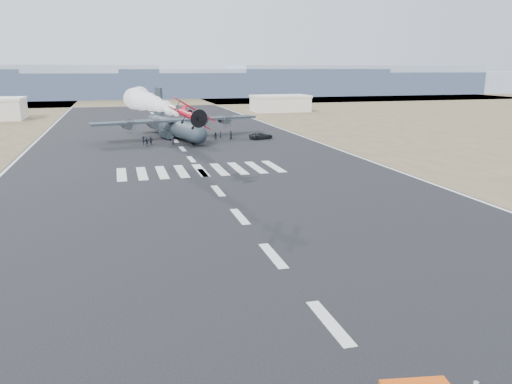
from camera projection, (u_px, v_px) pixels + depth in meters
name	position (u px, v px, depth m)	size (l,w,h in m)	color
ground	(330.00, 323.00, 31.43)	(500.00, 500.00, 0.00)	black
scrub_far	(141.00, 100.00, 246.46)	(500.00, 80.00, 0.00)	brown
runway_markings	(191.00, 159.00, 87.52)	(60.00, 260.00, 0.01)	silver
ridge_seg_c	(8.00, 82.00, 255.60)	(150.00, 50.00, 17.00)	#8C9BB2
ridge_seg_d	(138.00, 85.00, 272.94)	(150.00, 50.00, 13.00)	#8C9BB2
ridge_seg_e	(252.00, 82.00, 289.56)	(150.00, 50.00, 15.00)	#8C9BB2
ridge_seg_f	(354.00, 80.00, 306.17)	(150.00, 50.00, 17.00)	#8C9BB2
ridge_seg_g	(445.00, 82.00, 323.51)	(150.00, 50.00, 13.00)	#8C9BB2
hangar_right	(280.00, 103.00, 182.87)	(20.50, 12.50, 5.90)	beige
aerobatic_biplane	(190.00, 115.00, 59.53)	(5.38, 5.54, 4.23)	red
smoke_trail	(143.00, 100.00, 83.10)	(6.83, 32.36, 3.81)	white
transport_aircraft	(174.00, 126.00, 113.05)	(37.83, 30.95, 11.00)	#212A31
support_vehicle	(261.00, 136.00, 112.29)	(2.48, 5.39, 1.50)	black
crew_a	(221.00, 135.00, 113.20)	(0.59, 0.48, 1.61)	black
crew_b	(231.00, 135.00, 112.51)	(0.87, 0.53, 1.78)	black
crew_c	(144.00, 140.00, 104.33)	(1.17, 0.55, 1.82)	black
crew_d	(147.00, 142.00, 101.60)	(1.05, 0.54, 1.80)	black
crew_e	(173.00, 140.00, 104.05)	(0.88, 0.54, 1.81)	black
crew_f	(151.00, 141.00, 104.20)	(1.54, 0.50, 1.66)	black
crew_g	(231.00, 136.00, 110.71)	(0.63, 0.52, 1.74)	black
crew_h	(216.00, 136.00, 110.17)	(0.86, 0.53, 1.77)	black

